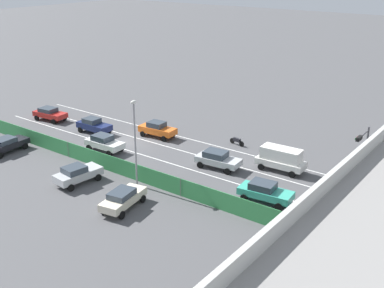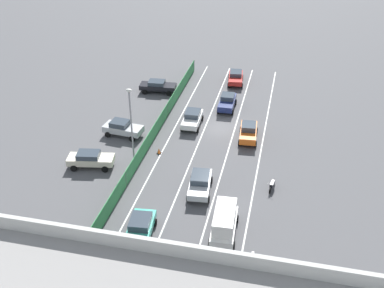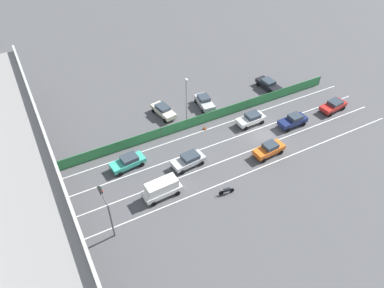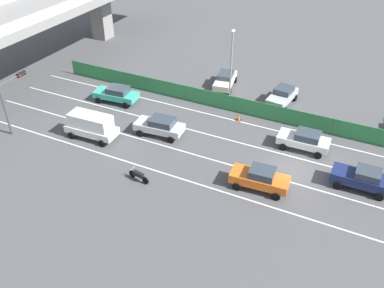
{
  "view_description": "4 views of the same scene",
  "coord_description": "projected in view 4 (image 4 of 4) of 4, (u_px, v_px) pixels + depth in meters",
  "views": [
    {
      "loc": [
        34.93,
        35.26,
        18.57
      ],
      "look_at": [
        -1.09,
        8.28,
        1.33
      ],
      "focal_mm": 44.87,
      "sensor_mm": 36.0,
      "label": 1
    },
    {
      "loc": [
        -6.95,
        45.02,
        25.23
      ],
      "look_at": [
        1.7,
        6.69,
        1.61
      ],
      "focal_mm": 43.37,
      "sensor_mm": 36.0,
      "label": 2
    },
    {
      "loc": [
        -30.3,
        27.43,
        33.59
      ],
      "look_at": [
        2.3,
        10.18,
        0.88
      ],
      "focal_mm": 34.66,
      "sensor_mm": 36.0,
      "label": 3
    },
    {
      "loc": [
        -27.07,
        -4.4,
        20.29
      ],
      "look_at": [
        -1.41,
        8.26,
        0.81
      ],
      "focal_mm": 39.25,
      "sensor_mm": 36.0,
      "label": 4
    }
  ],
  "objects": [
    {
      "name": "car_taxi_teal",
      "position": [
        117.0,
        94.0,
        41.8
      ],
      "size": [
        2.4,
        4.59,
        1.65
      ],
      "color": "teal",
      "rests_on": "ground"
    },
    {
      "name": "lane_line_mid_left",
      "position": [
        220.0,
        162.0,
        33.91
      ],
      "size": [
        0.14,
        47.19,
        0.01
      ],
      "primitive_type": "cube",
      "color": "silver",
      "rests_on": "ground"
    },
    {
      "name": "lane_line_left_edge",
      "position": [
        203.0,
        185.0,
        31.47
      ],
      "size": [
        0.14,
        47.19,
        0.01
      ],
      "primitive_type": "cube",
      "color": "silver",
      "rests_on": "ground"
    },
    {
      "name": "car_sedan_navy",
      "position": [
        363.0,
        178.0,
        30.73
      ],
      "size": [
        2.0,
        4.3,
        1.72
      ],
      "color": "navy",
      "rests_on": "ground"
    },
    {
      "name": "traffic_light",
      "position": [
        12.0,
        93.0,
        36.2
      ],
      "size": [
        3.14,
        0.41,
        5.01
      ],
      "color": "#47474C",
      "rests_on": "ground"
    },
    {
      "name": "car_sedan_white",
      "position": [
        304.0,
        140.0,
        34.93
      ],
      "size": [
        2.1,
        4.28,
        1.68
      ],
      "color": "white",
      "rests_on": "ground"
    },
    {
      "name": "street_lamp",
      "position": [
        231.0,
        62.0,
        38.92
      ],
      "size": [
        0.6,
        0.36,
        7.78
      ],
      "color": "gray",
      "rests_on": "ground"
    },
    {
      "name": "car_sedan_silver",
      "position": [
        160.0,
        126.0,
        36.78
      ],
      "size": [
        2.37,
        4.47,
        1.67
      ],
      "color": "#B7BABC",
      "rests_on": "ground"
    },
    {
      "name": "car_van_white",
      "position": [
        91.0,
        125.0,
        36.21
      ],
      "size": [
        2.21,
        4.68,
        2.26
      ],
      "color": "silver",
      "rests_on": "ground"
    },
    {
      "name": "parked_wagon_silver",
      "position": [
        282.0,
        96.0,
        41.45
      ],
      "size": [
        4.4,
        2.41,
        1.69
      ],
      "color": "#B2B5B7",
      "rests_on": "ground"
    },
    {
      "name": "car_taxi_orange",
      "position": [
        260.0,
        178.0,
        30.71
      ],
      "size": [
        2.19,
        4.41,
        1.76
      ],
      "color": "orange",
      "rests_on": "ground"
    },
    {
      "name": "green_fence",
      "position": [
        254.0,
        109.0,
        39.52
      ],
      "size": [
        0.1,
        43.29,
        1.61
      ],
      "color": "#338447",
      "rests_on": "ground"
    },
    {
      "name": "parked_sedan_cream",
      "position": [
        225.0,
        80.0,
        44.52
      ],
      "size": [
        4.67,
        2.55,
        1.6
      ],
      "color": "beige",
      "rests_on": "ground"
    },
    {
      "name": "lane_line_mid_right",
      "position": [
        235.0,
        142.0,
        36.36
      ],
      "size": [
        0.14,
        47.19,
        0.01
      ],
      "primitive_type": "cube",
      "color": "silver",
      "rests_on": "ground"
    },
    {
      "name": "motorcycle",
      "position": [
        139.0,
        176.0,
        31.73
      ],
      "size": [
        0.62,
        1.94,
        0.93
      ],
      "color": "black",
      "rests_on": "ground"
    },
    {
      "name": "ground_plane",
      "position": [
        294.0,
        169.0,
        33.09
      ],
      "size": [
        300.0,
        300.0,
        0.0
      ],
      "primitive_type": "plane",
      "color": "#4C4C4F"
    },
    {
      "name": "traffic_cone",
      "position": [
        239.0,
        117.0,
        39.19
      ],
      "size": [
        0.47,
        0.47,
        0.61
      ],
      "color": "orange",
      "rests_on": "ground"
    },
    {
      "name": "lane_line_right_edge",
      "position": [
        248.0,
        124.0,
        38.81
      ],
      "size": [
        0.14,
        47.19,
        0.01
      ],
      "primitive_type": "cube",
      "color": "silver",
      "rests_on": "ground"
    }
  ]
}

